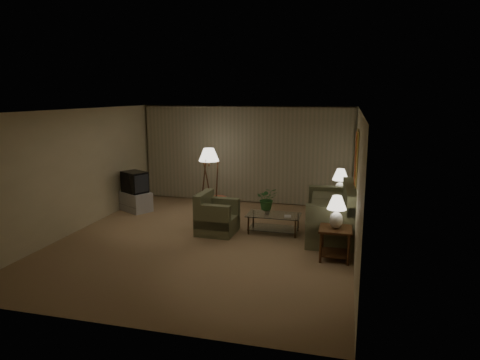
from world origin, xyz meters
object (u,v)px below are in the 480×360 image
object	(u,v)px
armchair	(217,217)
side_table_near	(335,238)
sofa	(330,216)
ottoman	(217,204)
floor_lamp	(209,178)
vase	(267,211)
table_lamp_near	(337,209)
coffee_table	(274,220)
tv_cabinet	(136,201)
crt_tv	(135,182)
side_table_far	(339,204)
table_lamp_far	(340,180)

from	to	relation	value
armchair	side_table_near	bearing A→B (deg)	-107.86
sofa	ottoman	xyz separation A→B (m)	(-2.98, 1.33, -0.26)
floor_lamp	ottoman	world-z (taller)	floor_lamp
armchair	vase	world-z (taller)	armchair
armchair	table_lamp_near	xyz separation A→B (m)	(2.57, -0.93, 0.60)
floor_lamp	vase	distance (m)	2.40
coffee_table	armchair	bearing A→B (deg)	-164.99
tv_cabinet	floor_lamp	world-z (taller)	floor_lamp
armchair	tv_cabinet	bearing A→B (deg)	67.04
sofa	vase	distance (m)	1.37
floor_lamp	vase	xyz separation A→B (m)	(1.84, -1.50, -0.37)
crt_tv	vase	world-z (taller)	crt_tv
side_table_near	tv_cabinet	bearing A→B (deg)	157.48
sofa	side_table_near	distance (m)	1.36
coffee_table	side_table_far	bearing A→B (deg)	44.58
sofa	tv_cabinet	distance (m)	5.12
table_lamp_near	floor_lamp	world-z (taller)	floor_lamp
armchair	ottoman	xyz separation A→B (m)	(-0.57, 1.76, -0.17)
side_table_near	table_lamp_near	bearing A→B (deg)	165.96
table_lamp_near	floor_lamp	xyz separation A→B (m)	(-3.36, 2.75, -0.10)
coffee_table	tv_cabinet	xyz separation A→B (m)	(-3.83, 0.91, -0.03)
sofa	crt_tv	world-z (taller)	crt_tv
crt_tv	side_table_near	bearing A→B (deg)	6.27
ottoman	tv_cabinet	bearing A→B (deg)	-165.66
side_table_far	floor_lamp	size ratio (longest dim) A/B	0.37
sofa	side_table_near	xyz separation A→B (m)	(0.15, -1.35, -0.03)
table_lamp_near	coffee_table	xyz separation A→B (m)	(-1.37, 1.25, -0.68)
crt_tv	vase	xyz separation A→B (m)	(3.68, -0.91, -0.29)
side_table_near	table_lamp_far	xyz separation A→B (m)	(0.00, 2.60, 0.58)
side_table_near	crt_tv	bearing A→B (deg)	157.48
armchair	coffee_table	xyz separation A→B (m)	(1.20, 0.32, -0.08)
side_table_far	crt_tv	distance (m)	5.23
side_table_near	floor_lamp	xyz separation A→B (m)	(-3.36, 2.75, 0.44)
sofa	table_lamp_far	distance (m)	1.37
armchair	vase	xyz separation A→B (m)	(1.05, 0.32, 0.13)
ottoman	floor_lamp	bearing A→B (deg)	162.49
floor_lamp	crt_tv	bearing A→B (deg)	-162.03
side_table_far	tv_cabinet	distance (m)	5.22
crt_tv	ottoman	distance (m)	2.21
side_table_far	vase	size ratio (longest dim) A/B	4.33
side_table_near	vase	size ratio (longest dim) A/B	4.33
table_lamp_far	tv_cabinet	distance (m)	5.27
ottoman	table_lamp_far	bearing A→B (deg)	-1.53
side_table_far	vase	world-z (taller)	side_table_far
side_table_far	table_lamp_near	world-z (taller)	table_lamp_near
coffee_table	crt_tv	xyz separation A→B (m)	(-3.83, 0.91, 0.49)
tv_cabinet	side_table_far	bearing A→B (deg)	33.67
crt_tv	table_lamp_far	bearing A→B (deg)	33.67
sofa	table_lamp_far	bearing A→B (deg)	169.71
sofa	crt_tv	distance (m)	5.12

